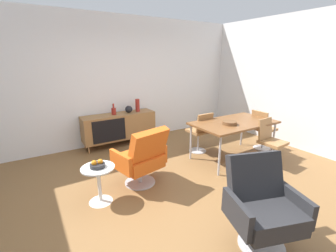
# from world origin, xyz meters

# --- Properties ---
(ground_plane) EXTENTS (8.32, 8.32, 0.00)m
(ground_plane) POSITION_xyz_m (0.00, 0.00, 0.00)
(ground_plane) COLOR brown
(wall_back) EXTENTS (6.80, 0.12, 2.80)m
(wall_back) POSITION_xyz_m (0.00, 2.60, 1.40)
(wall_back) COLOR white
(wall_back) RESTS_ON ground_plane
(wall_right) EXTENTS (0.12, 5.60, 2.80)m
(wall_right) POSITION_xyz_m (3.20, 0.00, 1.40)
(wall_right) COLOR white
(wall_right) RESTS_ON ground_plane
(sideboard) EXTENTS (1.60, 0.45, 0.72)m
(sideboard) POSITION_xyz_m (-0.07, 2.30, 0.44)
(sideboard) COLOR olive
(sideboard) RESTS_ON ground_plane
(vase_cobalt) EXTENTS (0.16, 0.16, 0.16)m
(vase_cobalt) POSITION_xyz_m (0.18, 2.30, 0.80)
(vase_cobalt) COLOR black
(vase_cobalt) RESTS_ON sideboard
(vase_sculptural_dark) EXTENTS (0.10, 0.10, 0.24)m
(vase_sculptural_dark) POSITION_xyz_m (-0.17, 2.30, 0.80)
(vase_sculptural_dark) COLOR maroon
(vase_sculptural_dark) RESTS_ON sideboard
(vase_ceramic_small) EXTENTS (0.10, 0.10, 0.29)m
(vase_ceramic_small) POSITION_xyz_m (0.40, 2.30, 0.86)
(vase_ceramic_small) COLOR maroon
(vase_ceramic_small) RESTS_ON sideboard
(dining_table) EXTENTS (1.60, 0.90, 0.74)m
(dining_table) POSITION_xyz_m (1.55, 0.45, 0.70)
(dining_table) COLOR brown
(dining_table) RESTS_ON ground_plane
(wooden_bowl_on_table) EXTENTS (0.26, 0.26, 0.06)m
(wooden_bowl_on_table) POSITION_xyz_m (1.34, 0.36, 0.77)
(wooden_bowl_on_table) COLOR brown
(wooden_bowl_on_table) RESTS_ON dining_table
(dining_chair_far_end) EXTENTS (0.43, 0.40, 0.86)m
(dining_chair_far_end) POSITION_xyz_m (2.44, 0.45, 0.47)
(dining_chair_far_end) COLOR #9E7042
(dining_chair_far_end) RESTS_ON ground_plane
(dining_chair_back_left) EXTENTS (0.40, 0.43, 0.86)m
(dining_chair_back_left) POSITION_xyz_m (1.20, 1.01, 0.47)
(dining_chair_back_left) COLOR #9E7042
(dining_chair_back_left) RESTS_ON ground_plane
(dining_chair_front_right) EXTENTS (0.43, 0.45, 0.86)m
(dining_chair_front_right) POSITION_xyz_m (1.90, -0.11, 0.47)
(dining_chair_front_right) COLOR #9E7042
(dining_chair_front_right) RESTS_ON ground_plane
(lounge_chair_red) EXTENTS (0.81, 0.76, 0.95)m
(lounge_chair_red) POSITION_xyz_m (-0.38, 0.47, 0.47)
(lounge_chair_red) COLOR #D85919
(lounge_chair_red) RESTS_ON ground_plane
(armchair_black_shell) EXTENTS (0.84, 0.81, 0.95)m
(armchair_black_shell) POSITION_xyz_m (0.17, -1.24, 0.47)
(armchair_black_shell) COLOR #262628
(armchair_black_shell) RESTS_ON ground_plane
(side_table_round) EXTENTS (0.44, 0.44, 0.52)m
(side_table_round) POSITION_xyz_m (-1.07, 0.37, 0.32)
(side_table_round) COLOR white
(side_table_round) RESTS_ON ground_plane
(fruit_bowl) EXTENTS (0.20, 0.20, 0.11)m
(fruit_bowl) POSITION_xyz_m (-1.07, 0.37, 0.56)
(fruit_bowl) COLOR #262628
(fruit_bowl) RESTS_ON side_table_round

